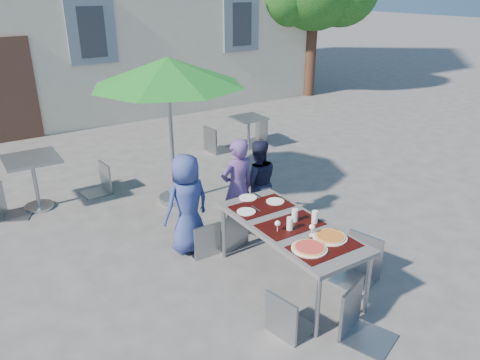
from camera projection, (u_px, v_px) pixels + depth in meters
ground at (302, 277)px, 5.53m from camera, size 90.00×90.00×0.00m
dining_table at (290, 229)px, 5.16m from camera, size 0.80×1.85×0.76m
pizza_near_left at (309, 248)px, 4.66m from camera, size 0.36×0.36×0.03m
pizza_near_right at (330, 237)px, 4.87m from camera, size 0.36×0.36×0.03m
glassware at (299, 220)px, 5.08m from camera, size 0.53×0.41×0.15m
place_settings at (257, 203)px, 5.62m from camera, size 0.71×0.53×0.01m
child_0 at (187, 204)px, 5.86m from camera, size 0.68×0.49×1.30m
child_1 at (237, 188)px, 6.22m from camera, size 0.51×0.34×1.38m
child_2 at (257, 183)px, 6.56m from camera, size 0.69×0.55×1.25m
chair_0 at (204, 219)px, 5.82m from camera, size 0.38×0.38×0.85m
chair_1 at (231, 207)px, 5.97m from camera, size 0.50×0.50×0.96m
chair_2 at (273, 199)px, 6.28m from camera, size 0.52×0.52×0.91m
chair_3 at (288, 290)px, 4.44m from camera, size 0.46×0.46×0.88m
chair_4 at (363, 234)px, 5.30m from camera, size 0.54×0.54×0.99m
chair_5 at (365, 285)px, 4.38m from camera, size 0.57×0.58×1.01m
patio_umbrella at (168, 73)px, 6.68m from camera, size 2.25×2.25×2.25m
cafe_table_0 at (33, 172)px, 7.01m from camera, size 0.77×0.77×0.83m
bg_chair_l_0 at (3, 182)px, 6.76m from camera, size 0.55×0.55×0.94m
bg_chair_r_0 at (98, 162)px, 7.58m from camera, size 0.45×0.44×0.92m
cafe_table_1 at (249, 128)px, 9.72m from camera, size 0.62×0.62×0.67m
bg_chair_l_1 at (214, 124)px, 9.43m from camera, size 0.48×0.47×0.99m
bg_chair_r_1 at (258, 116)px, 10.10m from camera, size 0.44×0.44×0.97m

